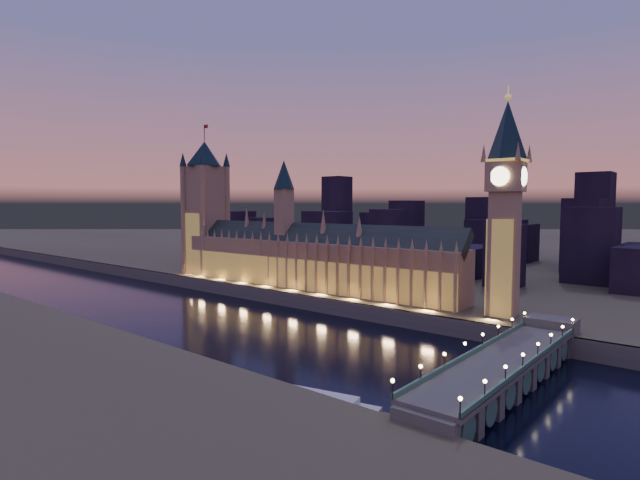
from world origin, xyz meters
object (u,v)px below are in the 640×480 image
Objects in this scene: palace_of_westminster at (307,257)px; river_boat at (320,404)px; victoria_tower at (205,200)px; elizabeth_tower at (506,189)px; westminster_bridge at (508,367)px.

river_boat is (110.38, -119.19, -24.81)m from palace_of_westminster.
victoria_tower is 218.04m from elizabeth_tower.
westminster_bridge is at bearing -24.24° from palace_of_westminster.
elizabeth_tower is 2.39× the size of river_boat.
palace_of_westminster is 104.74m from victoria_tower.
elizabeth_tower is at bearing 85.76° from river_boat.
river_boat is (209.15, -119.36, -59.66)m from victoria_tower.
victoria_tower is at bearing 179.90° from palace_of_westminster.
victoria_tower reaches higher than westminster_bridge.
palace_of_westminster is at bearing -0.10° from victoria_tower.
palace_of_westminster is at bearing 132.80° from river_boat.
victoria_tower is 1.05× the size of elizabeth_tower.
elizabeth_tower is 135.63m from river_boat.
victoria_tower reaches higher than palace_of_westminster.
river_boat is at bearing -47.20° from palace_of_westminster.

